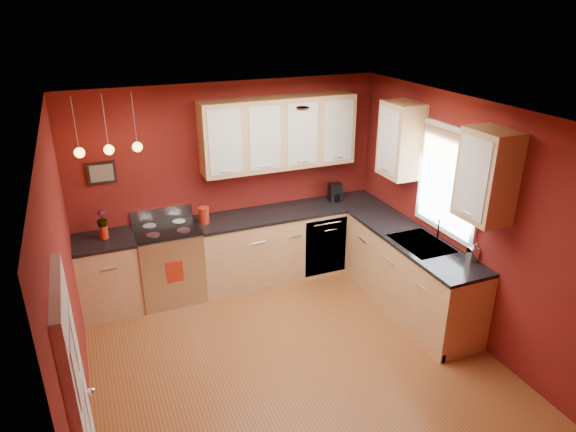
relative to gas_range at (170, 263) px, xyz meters
name	(u,v)px	position (x,y,z in m)	size (l,w,h in m)	color
floor	(294,363)	(0.92, -1.80, -0.48)	(4.20, 4.20, 0.00)	brown
ceiling	(296,115)	(0.92, -1.80, 2.12)	(4.00, 4.20, 0.02)	beige
wall_back	(231,184)	(0.92, 0.30, 0.82)	(4.00, 0.02, 2.60)	maroon
wall_front	(433,400)	(0.92, -3.90, 0.82)	(4.00, 0.02, 2.60)	maroon
wall_left	(68,295)	(-1.08, -1.80, 0.82)	(0.02, 4.20, 2.60)	maroon
wall_right	(464,220)	(2.92, -1.80, 0.82)	(0.02, 4.20, 2.60)	maroon
base_cabinets_back_left	(109,276)	(-0.73, 0.00, -0.03)	(0.70, 0.60, 0.90)	#D8B174
base_cabinets_back_right	(292,243)	(1.65, 0.00, -0.03)	(2.54, 0.60, 0.90)	#D8B174
base_cabinets_right	(410,275)	(2.62, -1.35, -0.03)	(0.60, 2.10, 0.90)	#D8B174
counter_back_left	(103,241)	(-0.73, 0.00, 0.44)	(0.70, 0.62, 0.04)	black
counter_back_right	(292,211)	(1.65, 0.00, 0.44)	(2.54, 0.62, 0.04)	black
counter_right	(413,239)	(2.62, -1.35, 0.44)	(0.62, 2.10, 0.04)	black
gas_range	(170,263)	(0.00, 0.00, 0.00)	(0.76, 0.64, 1.11)	silver
dishwasher_front	(326,247)	(2.02, -0.29, -0.03)	(0.60, 0.02, 0.80)	silver
sink	(421,245)	(2.62, -1.50, 0.43)	(0.50, 0.70, 0.33)	#99999E
window	(449,178)	(2.89, -1.50, 1.21)	(0.06, 1.02, 1.22)	white
door_left_wall	(84,425)	(-1.05, -3.00, 0.54)	(0.12, 0.82, 2.05)	white
upper_cabinets_back	(279,133)	(1.52, 0.12, 1.47)	(2.00, 0.35, 0.90)	#D8B174
upper_cabinets_right	(439,156)	(2.75, -1.48, 1.47)	(0.35, 1.95, 0.90)	#D8B174
wall_picture	(102,173)	(-0.63, 0.28, 1.17)	(0.32, 0.03, 0.26)	black
pendant_lights	(109,149)	(-0.53, -0.05, 1.53)	(0.71, 0.11, 0.66)	#99999E
red_canister	(204,215)	(0.47, 0.00, 0.56)	(0.14, 0.14, 0.21)	#AA2612
red_vase	(104,232)	(-0.71, 0.02, 0.54)	(0.10, 0.10, 0.15)	#AA2612
flowers	(102,219)	(-0.71, 0.02, 0.70)	(0.12, 0.12, 0.22)	#AA2612
coffee_maker	(335,193)	(2.33, 0.07, 0.57)	(0.18, 0.18, 0.24)	black
soap_pump	(473,251)	(2.87, -2.05, 0.57)	(0.10, 0.10, 0.22)	white
dish_towel	(175,272)	(0.00, -0.33, 0.04)	(0.20, 0.01, 0.27)	#AA2612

